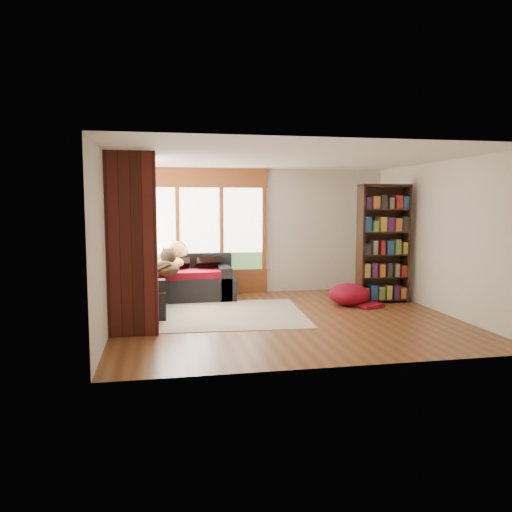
{
  "coord_description": "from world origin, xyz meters",
  "views": [
    {
      "loc": [
        -2.01,
        -7.8,
        1.87
      ],
      "look_at": [
        -0.34,
        0.84,
        0.95
      ],
      "focal_mm": 35.0,
      "sensor_mm": 36.0,
      "label": 1
    }
  ],
  "objects": [
    {
      "name": "dog_brindle",
      "position": [
        -1.9,
        1.24,
        0.75
      ],
      "size": [
        0.61,
        0.84,
        0.42
      ],
      "rotation": [
        0.0,
        0.0,
        1.37
      ],
      "color": "black",
      "rests_on": "sectional_sofa"
    },
    {
      "name": "bookshelf",
      "position": [
        2.14,
        0.97,
        1.12
      ],
      "size": [
        0.96,
        0.32,
        2.24
      ],
      "color": "black",
      "rests_on": "ground"
    },
    {
      "name": "floor",
      "position": [
        0.0,
        0.0,
        0.0
      ],
      "size": [
        5.5,
        5.5,
        0.0
      ],
      "primitive_type": "plane",
      "color": "brown",
      "rests_on": "ground"
    },
    {
      "name": "windows_left",
      "position": [
        -2.72,
        1.2,
        1.35
      ],
      "size": [
        0.1,
        2.62,
        1.9
      ],
      "color": "#9B5227",
      "rests_on": "wall_left"
    },
    {
      "name": "pouf",
      "position": [
        1.41,
        0.83,
        0.21
      ],
      "size": [
        0.76,
        0.76,
        0.4
      ],
      "primitive_type": "ellipsoid",
      "rotation": [
        0.0,
        0.0,
        -0.01
      ],
      "color": "maroon",
      "rests_on": "area_rug"
    },
    {
      "name": "dog_tan",
      "position": [
        -1.88,
        1.95,
        0.79
      ],
      "size": [
        1.01,
        0.91,
        0.49
      ],
      "rotation": [
        0.0,
        0.0,
        0.53
      ],
      "color": "olive",
      "rests_on": "sectional_sofa"
    },
    {
      "name": "area_rug",
      "position": [
        -1.13,
        0.49,
        0.01
      ],
      "size": [
        3.18,
        2.52,
        0.01
      ],
      "primitive_type": "cube",
      "rotation": [
        0.0,
        0.0,
        -0.07
      ],
      "color": "silver",
      "rests_on": "ground"
    },
    {
      "name": "windows_back",
      "position": [
        -1.2,
        2.47,
        1.35
      ],
      "size": [
        2.82,
        0.1,
        1.9
      ],
      "color": "#9B5227",
      "rests_on": "wall_back"
    },
    {
      "name": "wall_left",
      "position": [
        -2.75,
        0.0,
        1.3
      ],
      "size": [
        0.04,
        5.0,
        2.6
      ],
      "primitive_type": "cube",
      "color": "silver",
      "rests_on": "ground"
    },
    {
      "name": "brick_chimney",
      "position": [
        -2.4,
        -0.35,
        1.3
      ],
      "size": [
        0.7,
        0.7,
        2.6
      ],
      "primitive_type": "cube",
      "color": "#471914",
      "rests_on": "ground"
    },
    {
      "name": "wall_front",
      "position": [
        0.0,
        -2.5,
        1.3
      ],
      "size": [
        5.5,
        0.04,
        2.6
      ],
      "primitive_type": "cube",
      "color": "silver",
      "rests_on": "ground"
    },
    {
      "name": "roller_blind",
      "position": [
        -2.69,
        2.03,
        1.75
      ],
      "size": [
        0.03,
        0.72,
        0.9
      ],
      "primitive_type": "cube",
      "color": "#7D9358",
      "rests_on": "wall_left"
    },
    {
      "name": "throw_pillows",
      "position": [
        -1.86,
        1.75,
        0.79
      ],
      "size": [
        1.98,
        1.68,
        0.45
      ],
      "color": "black",
      "rests_on": "sectional_sofa"
    },
    {
      "name": "ceiling",
      "position": [
        0.0,
        0.0,
        2.6
      ],
      "size": [
        5.5,
        5.5,
        0.0
      ],
      "primitive_type": "plane",
      "color": "white"
    },
    {
      "name": "wall_right",
      "position": [
        2.75,
        0.0,
        1.3
      ],
      "size": [
        0.04,
        5.0,
        2.6
      ],
      "primitive_type": "cube",
      "color": "silver",
      "rests_on": "ground"
    },
    {
      "name": "wall_back",
      "position": [
        0.0,
        2.5,
        1.3
      ],
      "size": [
        5.5,
        0.04,
        2.6
      ],
      "primitive_type": "cube",
      "color": "silver",
      "rests_on": "ground"
    },
    {
      "name": "sectional_sofa",
      "position": [
        -1.95,
        1.7,
        0.3
      ],
      "size": [
        2.2,
        2.2,
        0.8
      ],
      "rotation": [
        0.0,
        0.0,
        0.05
      ],
      "color": "black",
      "rests_on": "ground"
    }
  ]
}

